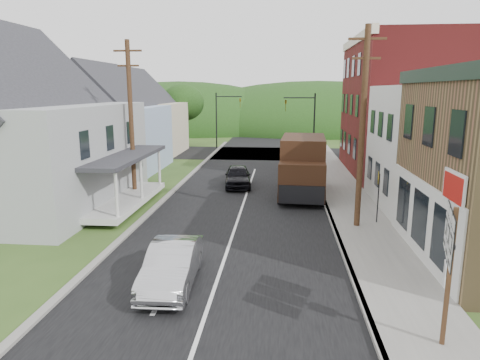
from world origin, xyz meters
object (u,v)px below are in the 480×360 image
(warning_sign, at_px, (378,189))
(delivery_van, at_px, (303,167))
(dark_sedan, at_px, (238,176))
(silver_sedan, at_px, (172,265))
(route_sign_cluster, at_px, (449,257))

(warning_sign, bearing_deg, delivery_van, 135.17)
(dark_sedan, height_order, warning_sign, warning_sign)
(dark_sedan, height_order, delivery_van, delivery_van)
(silver_sedan, xyz_separation_m, dark_sedan, (0.65, 14.77, 0.00))
(route_sign_cluster, distance_m, warning_sign, 10.01)
(dark_sedan, bearing_deg, delivery_van, -33.11)
(silver_sedan, bearing_deg, warning_sign, 39.61)
(dark_sedan, relative_size, warning_sign, 1.64)
(delivery_van, bearing_deg, silver_sedan, -107.18)
(delivery_van, relative_size, route_sign_cluster, 1.85)
(delivery_van, height_order, warning_sign, delivery_van)
(dark_sedan, height_order, route_sign_cluster, route_sign_cluster)
(silver_sedan, bearing_deg, dark_sedan, 85.27)
(silver_sedan, distance_m, warning_sign, 10.78)
(dark_sedan, relative_size, delivery_van, 0.64)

